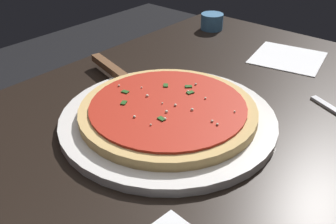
{
  "coord_description": "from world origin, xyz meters",
  "views": [
    {
      "loc": [
        0.46,
        0.3,
        1.12
      ],
      "look_at": [
        0.05,
        -0.04,
        0.79
      ],
      "focal_mm": 40.86,
      "sensor_mm": 36.0,
      "label": 1
    }
  ],
  "objects": [
    {
      "name": "pizza_server",
      "position": [
        0.01,
        -0.2,
        0.79
      ],
      "size": [
        0.1,
        0.22,
        0.01
      ],
      "color": "silver",
      "rests_on": "serving_plate"
    },
    {
      "name": "cup_small_sauce",
      "position": [
        -0.37,
        -0.25,
        0.79
      ],
      "size": [
        0.06,
        0.06,
        0.04
      ],
      "primitive_type": "cylinder",
      "color": "teal",
      "rests_on": "restaurant_table"
    },
    {
      "name": "pizza",
      "position": [
        0.05,
        -0.04,
        0.8
      ],
      "size": [
        0.29,
        0.29,
        0.02
      ],
      "color": "#DBB26B",
      "rests_on": "serving_plate"
    },
    {
      "name": "restaurant_table",
      "position": [
        0.0,
        0.0,
        0.61
      ],
      "size": [
        0.99,
        0.72,
        0.77
      ],
      "color": "black",
      "rests_on": "ground_plane"
    },
    {
      "name": "napkin_folded_right",
      "position": [
        -0.32,
        -0.01,
        0.77
      ],
      "size": [
        0.17,
        0.17,
        0.0
      ],
      "primitive_type": "cube",
      "rotation": [
        0.0,
        0.0,
        0.19
      ],
      "color": "white",
      "rests_on": "restaurant_table"
    },
    {
      "name": "serving_plate",
      "position": [
        0.05,
        -0.04,
        0.78
      ],
      "size": [
        0.35,
        0.35,
        0.01
      ],
      "primitive_type": "cylinder",
      "color": "white",
      "rests_on": "restaurant_table"
    }
  ]
}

